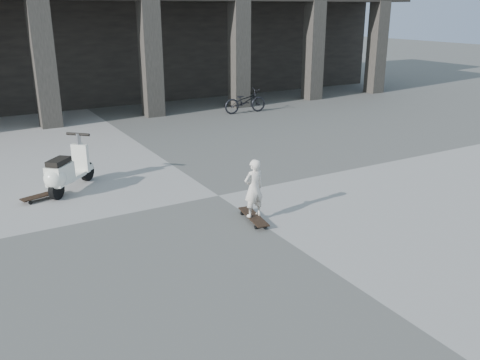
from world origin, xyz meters
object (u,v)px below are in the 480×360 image
skateboard_spare (43,196)px  bicycle (245,101)px  child (254,188)px  longboard (254,217)px  scooter (64,173)px

skateboard_spare → bicycle: bearing=18.2°
child → bicycle: bearing=-122.8°
longboard → skateboard_spare: (-3.17, 3.10, 0.00)m
skateboard_spare → longboard: bearing=-61.0°
child → skateboard_spare: bearing=-47.6°
skateboard_spare → child: (3.17, -3.10, 0.56)m
skateboard_spare → child: size_ratio=0.83×
scooter → bicycle: 9.49m
child → bicycle: 10.11m
longboard → child: 0.56m
skateboard_spare → scooter: 0.62m
scooter → bicycle: scooter is taller
longboard → scooter: scooter is taller
bicycle → scooter: bearing=128.8°
skateboard_spare → bicycle: 9.95m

